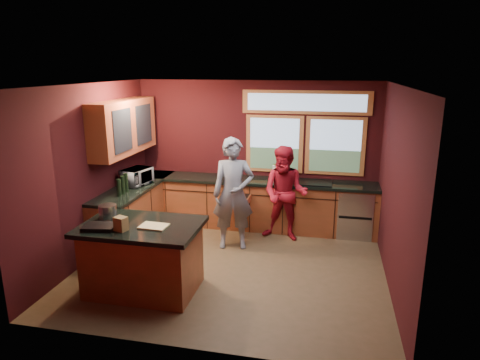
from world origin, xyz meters
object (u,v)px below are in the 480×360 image
(island, at_px, (143,257))
(cutting_board, at_px, (154,226))
(stock_pot, at_px, (108,211))
(person_red, at_px, (285,194))
(person_grey, at_px, (233,194))

(island, distance_m, cutting_board, 0.52)
(island, relative_size, stock_pot, 6.46)
(person_red, height_order, stock_pot, person_red)
(person_red, bearing_deg, stock_pot, -127.67)
(island, relative_size, cutting_board, 4.43)
(person_grey, relative_size, cutting_board, 5.29)
(island, height_order, person_grey, person_grey)
(person_grey, bearing_deg, stock_pot, -146.06)
(cutting_board, xyz_separation_m, stock_pot, (-0.75, 0.20, 0.08))
(person_red, bearing_deg, person_grey, -137.15)
(cutting_board, bearing_deg, person_red, 56.78)
(stock_pot, bearing_deg, person_red, 42.52)
(person_red, height_order, cutting_board, person_red)
(person_grey, distance_m, stock_pot, 2.07)
(person_red, xyz_separation_m, stock_pot, (-2.21, -2.02, 0.21))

